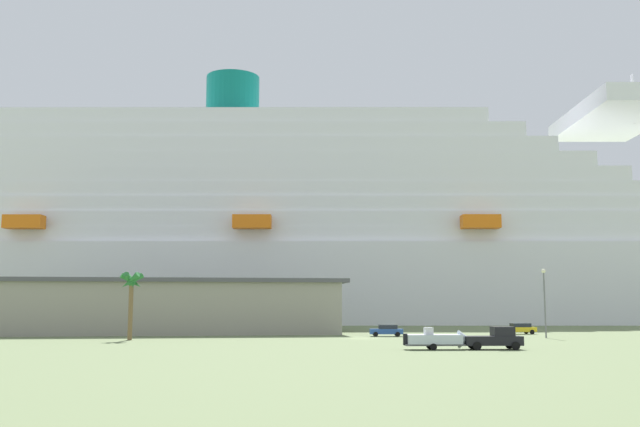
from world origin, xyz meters
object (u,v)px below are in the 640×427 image
object	(u,v)px
pickup_truck	(495,339)
cruise_ship	(350,241)
parked_car_yellow_taxi	(519,328)
small_boat_on_trailer	(441,340)
palm_tree	(131,287)
parked_car_green_wagon	(302,329)
parked_car_blue_suv	(387,330)
street_lamp	(544,294)

from	to	relation	value
pickup_truck	cruise_ship	bearing A→B (deg)	92.18
cruise_ship	parked_car_yellow_taxi	bearing A→B (deg)	-73.10
small_boat_on_trailer	pickup_truck	bearing A→B (deg)	-1.54
cruise_ship	palm_tree	distance (m)	83.71
cruise_ship	parked_car_green_wagon	size ratio (longest dim) A/B	56.22
pickup_truck	small_boat_on_trailer	distance (m)	5.34
cruise_ship	parked_car_blue_suv	world-z (taller)	cruise_ship
pickup_truck	parked_car_blue_suv	bearing A→B (deg)	101.89
small_boat_on_trailer	parked_car_blue_suv	xyz separation A→B (m)	(-0.70, 28.53, -0.13)
street_lamp	pickup_truck	bearing A→B (deg)	-121.61
cruise_ship	palm_tree	size ratio (longest dim) A/B	29.37
pickup_truck	parked_car_green_wagon	bearing A→B (deg)	115.96
pickup_truck	small_boat_on_trailer	world-z (taller)	pickup_truck
palm_tree	pickup_truck	bearing A→B (deg)	-28.08
pickup_truck	palm_tree	world-z (taller)	palm_tree
palm_tree	street_lamp	xyz separation A→B (m)	(53.30, 1.98, -0.76)
pickup_truck	small_boat_on_trailer	size ratio (longest dim) A/B	0.77
palm_tree	parked_car_yellow_taxi	bearing A→B (deg)	14.55
parked_car_yellow_taxi	parked_car_green_wagon	bearing A→B (deg)	178.59
small_boat_on_trailer	parked_car_blue_suv	world-z (taller)	small_boat_on_trailer
cruise_ship	parked_car_green_wagon	world-z (taller)	cruise_ship
parked_car_green_wagon	small_boat_on_trailer	bearing A→B (deg)	-71.27
parked_car_green_wagon	parked_car_blue_suv	bearing A→B (deg)	-31.83
small_boat_on_trailer	parked_car_blue_suv	size ratio (longest dim) A/B	1.58
parked_car_yellow_taxi	parked_car_blue_suv	size ratio (longest dim) A/B	1.06
cruise_ship	parked_car_yellow_taxi	distance (m)	66.01
street_lamp	parked_car_blue_suv	bearing A→B (deg)	163.97
parked_car_green_wagon	parked_car_yellow_taxi	bearing A→B (deg)	-1.41
palm_tree	street_lamp	bearing A→B (deg)	2.12
pickup_truck	small_boat_on_trailer	xyz separation A→B (m)	(-5.33, 0.14, -0.08)
palm_tree	street_lamp	world-z (taller)	street_lamp
street_lamp	cruise_ship	bearing A→B (deg)	103.69
parked_car_yellow_taxi	parked_car_blue_suv	world-z (taller)	same
street_lamp	parked_car_green_wagon	size ratio (longest dim) A/B	2.06
parked_car_blue_suv	parked_car_green_wagon	world-z (taller)	same
small_boat_on_trailer	palm_tree	bearing A→B (deg)	148.48
pickup_truck	street_lamp	world-z (taller)	street_lamp
pickup_truck	palm_tree	xyz separation A→B (m)	(-39.20, 20.92, 5.50)
cruise_ship	small_boat_on_trailer	size ratio (longest dim) A/B	33.43
parked_car_blue_suv	parked_car_green_wagon	bearing A→B (deg)	148.17
palm_tree	parked_car_blue_suv	size ratio (longest dim) A/B	1.80
parked_car_yellow_taxi	parked_car_green_wagon	distance (m)	32.22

